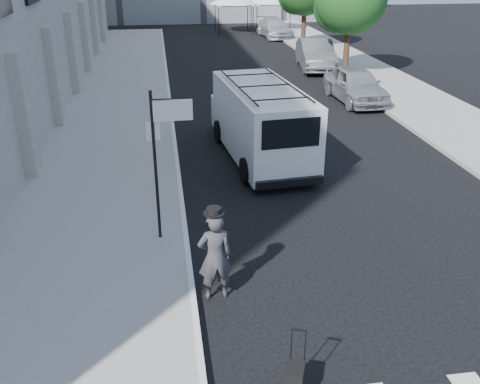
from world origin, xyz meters
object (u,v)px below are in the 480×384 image
object	(u,v)px
parked_car_c	(275,28)
suitcase	(295,383)
parked_car_a	(356,85)
parked_car_b	(316,54)
businessman	(215,257)
cargo_van	(260,121)

from	to	relation	value
parked_car_c	suitcase	bearing A→B (deg)	-105.53
parked_car_a	parked_car_c	world-z (taller)	parked_car_a
parked_car_a	parked_car_b	world-z (taller)	parked_car_b
parked_car_c	parked_car_a	bearing A→B (deg)	-95.38
businessman	cargo_van	world-z (taller)	cargo_van
suitcase	parked_car_c	size ratio (longest dim) A/B	0.24
parked_car_a	businessman	bearing A→B (deg)	-121.29
suitcase	cargo_van	size ratio (longest dim) A/B	0.18
suitcase	parked_car_b	size ratio (longest dim) A/B	0.23
businessman	suitcase	bearing A→B (deg)	103.01
businessman	cargo_van	distance (m)	8.07
cargo_van	parked_car_a	distance (m)	8.49
cargo_van	parked_car_b	bearing A→B (deg)	61.74
suitcase	parked_car_b	bearing A→B (deg)	95.62
businessman	suitcase	world-z (taller)	businessman
businessman	parked_car_a	world-z (taller)	businessman
suitcase	parked_car_a	distance (m)	18.32
parked_car_b	parked_car_c	size ratio (longest dim) A/B	1.04
cargo_van	parked_car_a	bearing A→B (deg)	43.49
suitcase	parked_car_c	world-z (taller)	parked_car_c
suitcase	parked_car_a	world-z (taller)	parked_car_a
businessman	suitcase	size ratio (longest dim) A/B	1.58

